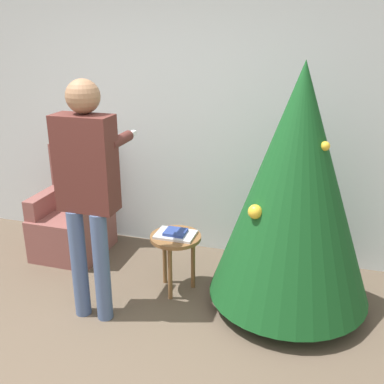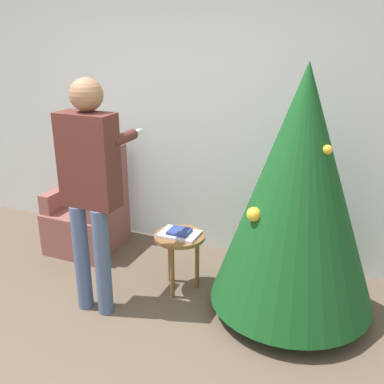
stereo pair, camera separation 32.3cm
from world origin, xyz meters
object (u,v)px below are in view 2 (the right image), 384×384
at_px(armchair, 89,213).
at_px(side_stool, 180,244).
at_px(christmas_tree, 298,190).
at_px(person_standing, 90,178).

xyz_separation_m(armchair, side_stool, (1.19, -0.39, 0.07)).
height_order(christmas_tree, person_standing, christmas_tree).
distance_m(armchair, person_standing, 1.33).
height_order(armchair, side_stool, armchair).
bearing_deg(person_standing, armchair, 128.60).
relative_size(armchair, side_stool, 2.04).
bearing_deg(side_stool, armchair, 161.60).
bearing_deg(christmas_tree, armchair, 170.80).
bearing_deg(armchair, christmas_tree, -9.20).
xyz_separation_m(armchair, person_standing, (0.70, -0.87, 0.73)).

